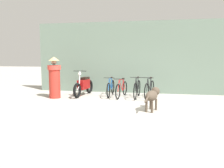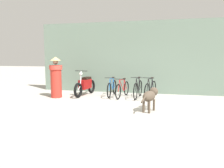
# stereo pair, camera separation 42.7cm
# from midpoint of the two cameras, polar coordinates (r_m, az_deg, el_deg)

# --- Properties ---
(ground_plane) EXTENTS (60.00, 60.00, 0.00)m
(ground_plane) POSITION_cam_midpoint_polar(r_m,az_deg,el_deg) (7.34, 1.50, -6.18)
(ground_plane) COLOR #ADA89E
(shop_wall_back) EXTENTS (9.32, 0.20, 3.33)m
(shop_wall_back) POSITION_cam_midpoint_polar(r_m,az_deg,el_deg) (10.36, 4.35, 6.91)
(shop_wall_back) COLOR slate
(shop_wall_back) RESTS_ON ground
(bicycle_0) EXTENTS (0.46, 1.73, 0.84)m
(bicycle_0) POSITION_cam_midpoint_polar(r_m,az_deg,el_deg) (9.49, -1.62, -1.08)
(bicycle_0) COLOR black
(bicycle_0) RESTS_ON ground
(bicycle_1) EXTENTS (0.46, 1.69, 0.81)m
(bicycle_1) POSITION_cam_midpoint_polar(r_m,az_deg,el_deg) (9.20, 1.20, -1.38)
(bicycle_1) COLOR black
(bicycle_1) RESTS_ON ground
(bicycle_2) EXTENTS (0.46, 1.67, 0.89)m
(bicycle_2) POSITION_cam_midpoint_polar(r_m,az_deg,el_deg) (9.09, 5.25, -1.30)
(bicycle_2) COLOR black
(bicycle_2) RESTS_ON ground
(bicycle_3) EXTENTS (0.50, 1.62, 0.88)m
(bicycle_3) POSITION_cam_midpoint_polar(r_m,az_deg,el_deg) (9.09, 8.45, -1.38)
(bicycle_3) COLOR black
(bicycle_3) RESTS_ON ground
(motorcycle) EXTENTS (0.58, 1.93, 1.12)m
(motorcycle) POSITION_cam_midpoint_polar(r_m,az_deg,el_deg) (9.67, -8.67, -0.42)
(motorcycle) COLOR black
(motorcycle) RESTS_ON ground
(stray_dog) EXTENTS (0.55, 1.17, 0.71)m
(stray_dog) POSITION_cam_midpoint_polar(r_m,az_deg,el_deg) (6.95, 8.79, -2.98)
(stray_dog) COLOR #4C3F33
(stray_dog) RESTS_ON ground
(person_in_robes) EXTENTS (0.61, 0.61, 1.70)m
(person_in_robes) POSITION_cam_midpoint_polar(r_m,az_deg,el_deg) (9.31, -16.08, 1.70)
(person_in_robes) COLOR #B72D23
(person_in_robes) RESTS_ON ground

